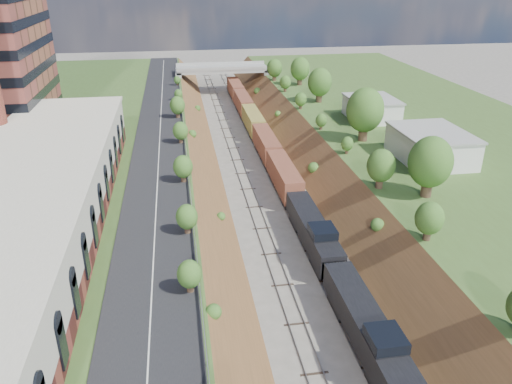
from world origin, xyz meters
name	(u,v)px	position (x,y,z in m)	size (l,w,h in m)	color
platform_left	(39,178)	(-33.00, 60.00, 2.50)	(44.00, 180.00, 5.00)	#3E5924
platform_right	(458,154)	(33.00, 60.00, 2.50)	(44.00, 180.00, 5.00)	#3E5924
embankment_left	(191,184)	(-11.00, 60.00, 0.00)	(7.07, 180.00, 7.07)	brown
embankment_right	(328,176)	(11.00, 60.00, 0.00)	(7.07, 180.00, 7.07)	brown
rail_left_track	(245,180)	(-2.60, 60.00, 0.09)	(1.58, 180.00, 0.18)	gray
rail_right_track	(277,178)	(2.60, 60.00, 0.09)	(1.58, 180.00, 0.18)	gray
road	(159,155)	(-15.50, 60.00, 5.05)	(8.00, 180.00, 0.10)	black
guardrail	(186,151)	(-11.40, 59.80, 5.55)	(0.10, 171.00, 0.70)	#99999E
commercial_building	(29,202)	(-28.00, 38.00, 8.51)	(14.30, 62.30, 7.00)	maroon
overpass	(222,74)	(0.00, 122.00, 4.92)	(24.50, 8.30, 7.40)	gray
white_building_near	(431,146)	(23.50, 52.00, 7.00)	(9.00, 12.00, 4.00)	silver
white_building_far	(371,109)	(23.00, 74.00, 6.80)	(8.00, 10.00, 3.60)	silver
tree_right_large	(430,163)	(17.00, 40.00, 9.38)	(5.25, 5.25, 7.61)	#473323
tree_left_crest	(197,304)	(-11.80, 20.00, 7.04)	(2.45, 2.45, 3.55)	#473323
freight_train	(276,161)	(2.60, 61.44, 2.43)	(2.78, 127.50, 4.55)	black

